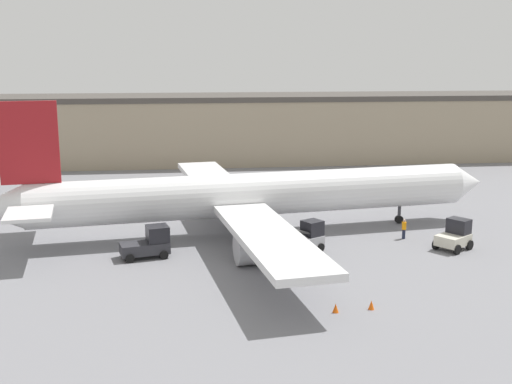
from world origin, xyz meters
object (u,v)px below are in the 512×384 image
at_px(ground_crew_worker, 404,228).
at_px(baggage_tug, 149,243).
at_px(pushback_tug, 455,236).
at_px(safety_cone_far, 336,308).
at_px(airplane, 244,196).
at_px(safety_cone_near, 371,305).
at_px(belt_loader_truck, 306,238).

xyz_separation_m(ground_crew_worker, baggage_tug, (-20.28, -2.49, 0.18)).
height_order(pushback_tug, safety_cone_far, pushback_tug).
distance_m(airplane, pushback_tug, 16.93).
bearing_deg(ground_crew_worker, safety_cone_far, 37.30).
bearing_deg(pushback_tug, airplane, 123.68).
height_order(safety_cone_near, safety_cone_far, same).
bearing_deg(ground_crew_worker, belt_loader_truck, -4.40).
bearing_deg(pushback_tug, ground_crew_worker, 97.41).
relative_size(pushback_tug, safety_cone_far, 5.93).
bearing_deg(safety_cone_near, baggage_tug, 139.15).
distance_m(ground_crew_worker, pushback_tug, 4.30).
height_order(ground_crew_worker, baggage_tug, baggage_tug).
distance_m(airplane, safety_cone_far, 17.75).
bearing_deg(airplane, ground_crew_worker, -20.36).
relative_size(ground_crew_worker, pushback_tug, 0.50).
bearing_deg(pushback_tug, belt_loader_truck, 140.92).
bearing_deg(belt_loader_truck, ground_crew_worker, -14.80).
height_order(belt_loader_truck, pushback_tug, pushback_tug).
distance_m(airplane, baggage_tug, 9.45).
height_order(ground_crew_worker, safety_cone_far, ground_crew_worker).
bearing_deg(baggage_tug, airplane, 22.08).
distance_m(baggage_tug, pushback_tug, 23.21).
distance_m(baggage_tug, belt_loader_truck, 11.75).
distance_m(airplane, safety_cone_near, 18.14).
xyz_separation_m(airplane, baggage_tug, (-7.51, -5.31, -2.19)).
bearing_deg(baggage_tug, safety_cone_far, -59.67).
xyz_separation_m(belt_loader_truck, pushback_tug, (11.45, -0.72, -0.01)).
bearing_deg(ground_crew_worker, safety_cone_near, 43.66).
relative_size(belt_loader_truck, pushback_tug, 1.04).
bearing_deg(baggage_tug, safety_cone_near, -54.06).
bearing_deg(belt_loader_truck, baggage_tug, 149.61).
xyz_separation_m(ground_crew_worker, safety_cone_near, (-6.88, -14.07, -0.59)).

